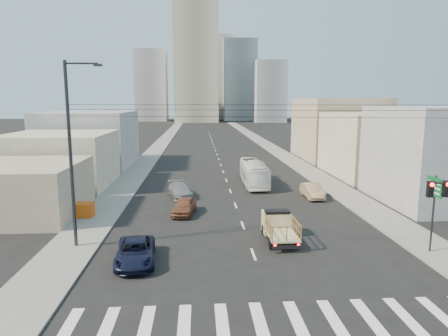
{
  "coord_description": "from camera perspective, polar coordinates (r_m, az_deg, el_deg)",
  "views": [
    {
      "loc": [
        -3.4,
        -21.68,
        9.48
      ],
      "look_at": [
        -1.07,
        14.13,
        3.5
      ],
      "focal_mm": 32.0,
      "sensor_mm": 36.0,
      "label": 1
    }
  ],
  "objects": [
    {
      "name": "sidewalk_left",
      "position": [
        92.54,
        -8.9,
        3.51
      ],
      "size": [
        3.5,
        180.0,
        0.12
      ],
      "primitive_type": "cube",
      "color": "slate",
      "rests_on": "ground"
    },
    {
      "name": "sedan_tan",
      "position": [
        40.79,
        12.49,
        -3.19
      ],
      "size": [
        1.53,
        4.29,
        1.41
      ],
      "primitive_type": "imported",
      "rotation": [
        0.0,
        0.0,
        0.01
      ],
      "color": "#9D845C",
      "rests_on": "ground"
    },
    {
      "name": "bldg_left_mid",
      "position": [
        48.71,
        -22.38,
        1.1
      ],
      "size": [
        11.0,
        12.0,
        6.0
      ],
      "primitive_type": "cube",
      "color": "#AEA58C",
      "rests_on": "ground"
    },
    {
      "name": "green_sign",
      "position": [
        27.97,
        27.81,
        -3.49
      ],
      "size": [
        0.18,
        1.6,
        5.0
      ],
      "color": "#2D2D33",
      "rests_on": "ground"
    },
    {
      "name": "sedan_grey",
      "position": [
        40.41,
        -6.32,
        -3.17
      ],
      "size": [
        2.97,
        5.03,
        1.37
      ],
      "primitive_type": "imported",
      "rotation": [
        0.0,
        0.0,
        0.24
      ],
      "color": "gray",
      "rests_on": "ground"
    },
    {
      "name": "bldg_left_far",
      "position": [
        63.02,
        -18.56,
        3.98
      ],
      "size": [
        12.0,
        16.0,
        8.0
      ],
      "primitive_type": "cube",
      "color": "gray",
      "rests_on": "ground"
    },
    {
      "name": "midrise_ne",
      "position": [
        208.05,
        2.23,
        12.36
      ],
      "size": [
        16.0,
        16.0,
        40.0
      ],
      "primitive_type": "cube",
      "color": "gray",
      "rests_on": "ground"
    },
    {
      "name": "bldg_right_near",
      "position": [
        42.42,
        28.19,
        1.59
      ],
      "size": [
        10.0,
        12.0,
        9.0
      ],
      "primitive_type": "cube",
      "color": "gray",
      "rests_on": "ground"
    },
    {
      "name": "navy_pickup",
      "position": [
        24.74,
        -12.54,
        -11.63
      ],
      "size": [
        2.66,
        5.02,
        1.35
      ],
      "primitive_type": "imported",
      "rotation": [
        0.0,
        0.0,
        0.09
      ],
      "color": "black",
      "rests_on": "ground"
    },
    {
      "name": "ground",
      "position": [
        23.91,
        4.9,
        -13.94
      ],
      "size": [
        420.0,
        420.0,
        0.0
      ],
      "primitive_type": "plane",
      "color": "black",
      "rests_on": "ground"
    },
    {
      "name": "crosswalk",
      "position": [
        18.64,
        7.91,
        -21.2
      ],
      "size": [
        18.59,
        3.8,
        0.01
      ],
      "color": "silver",
      "rests_on": "ground"
    },
    {
      "name": "flatbed_pickup",
      "position": [
        28.0,
        7.89,
        -8.07
      ],
      "size": [
        1.95,
        4.41,
        1.9
      ],
      "color": "#CAB687",
      "rests_on": "ground"
    },
    {
      "name": "midrise_east",
      "position": [
        189.7,
        6.53,
        10.77
      ],
      "size": [
        14.0,
        14.0,
        28.0
      ],
      "primitive_type": "cube",
      "color": "gray",
      "rests_on": "ground"
    },
    {
      "name": "city_bus",
      "position": [
        46.06,
        4.29,
        -0.71
      ],
      "size": [
        2.37,
        9.85,
        2.74
      ],
      "primitive_type": "imported",
      "rotation": [
        0.0,
        0.0,
        -0.01
      ],
      "color": "white",
      "rests_on": "ground"
    },
    {
      "name": "streetlamp_left",
      "position": [
        27.07,
        -20.9,
        2.38
      ],
      "size": [
        2.36,
        0.25,
        12.0
      ],
      "color": "#2D2D33",
      "rests_on": "ground"
    },
    {
      "name": "bldg_right_far",
      "position": [
        69.87,
        15.92,
        5.43
      ],
      "size": [
        12.0,
        16.0,
        10.0
      ],
      "primitive_type": "cube",
      "color": "tan",
      "rests_on": "ground"
    },
    {
      "name": "bldg_right_mid",
      "position": [
        54.98,
        20.94,
        3.12
      ],
      "size": [
        11.0,
        14.0,
        8.0
      ],
      "primitive_type": "cube",
      "color": "#AEA58C",
      "rests_on": "ground"
    },
    {
      "name": "crate_stack",
      "position": [
        35.02,
        -19.61,
        -5.64
      ],
      "size": [
        1.8,
        1.2,
        1.14
      ],
      "color": "#C85312",
      "rests_on": "sidewalk_left"
    },
    {
      "name": "midrise_back",
      "position": [
        222.23,
        -1.33,
        12.69
      ],
      "size": [
        18.0,
        18.0,
        44.0
      ],
      "primitive_type": "cube",
      "color": "gray",
      "rests_on": "ground"
    },
    {
      "name": "sedan_brown",
      "position": [
        34.23,
        -5.7,
        -5.44
      ],
      "size": [
        2.32,
        4.35,
        1.41
      ],
      "primitive_type": "imported",
      "rotation": [
        0.0,
        0.0,
        -0.17
      ],
      "color": "brown",
      "rests_on": "ground"
    },
    {
      "name": "bldg_left_near",
      "position": [
        37.43,
        -26.64,
        -2.78
      ],
      "size": [
        9.0,
        10.0,
        4.4
      ],
      "primitive_type": "cube",
      "color": "tan",
      "rests_on": "ground"
    },
    {
      "name": "sidewalk_right",
      "position": [
        93.4,
        5.64,
        3.63
      ],
      "size": [
        3.5,
        180.0,
        0.12
      ],
      "primitive_type": "cube",
      "color": "slate",
      "rests_on": "ground"
    },
    {
      "name": "lane_dashes",
      "position": [
        75.36,
        -1.11,
        2.24
      ],
      "size": [
        0.15,
        104.0,
        0.01
      ],
      "color": "silver",
      "rests_on": "ground"
    },
    {
      "name": "midrise_nw",
      "position": [
        203.08,
        -10.32,
        11.44
      ],
      "size": [
        15.0,
        15.0,
        34.0
      ],
      "primitive_type": "cube",
      "color": "gray",
      "rests_on": "ground"
    },
    {
      "name": "high_rise_tower",
      "position": [
        192.78,
        -4.03,
        15.55
      ],
      "size": [
        20.0,
        20.0,
        60.0
      ],
      "primitive_type": "cube",
      "color": "tan",
      "rests_on": "ground"
    },
    {
      "name": "overhead_wires",
      "position": [
        23.43,
        4.66,
        8.17
      ],
      "size": [
        23.01,
        5.02,
        0.72
      ],
      "color": "black",
      "rests_on": "ground"
    }
  ]
}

